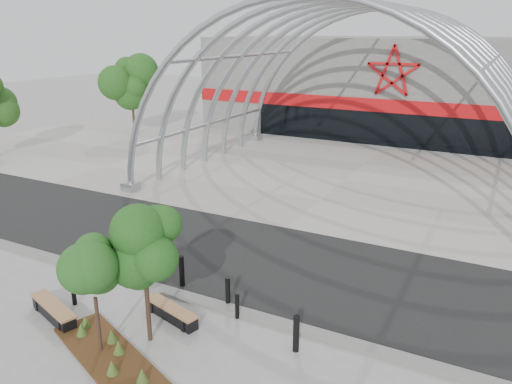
{
  "coord_description": "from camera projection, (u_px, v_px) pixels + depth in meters",
  "views": [
    {
      "loc": [
        8.52,
        -12.31,
        8.59
      ],
      "look_at": [
        0.0,
        4.0,
        2.6
      ],
      "focal_mm": 35.0,
      "sensor_mm": 36.0,
      "label": 1
    }
  ],
  "objects": [
    {
      "name": "vault_canopy",
      "position": [
        345.0,
        180.0,
        29.84
      ],
      "size": [
        20.8,
        15.8,
        20.36
      ],
      "color": "#9FA5AA",
      "rests_on": "ground"
    },
    {
      "name": "forecourt",
      "position": [
        345.0,
        180.0,
        29.84
      ],
      "size": [
        60.0,
        17.0,
        0.04
      ],
      "primitive_type": "cube",
      "color": "#A59E94",
      "rests_on": "ground"
    },
    {
      "name": "bollard_1",
      "position": [
        182.0,
        271.0,
        17.4
      ],
      "size": [
        0.18,
        0.18,
        1.14
      ],
      "primitive_type": "cylinder",
      "color": "black",
      "rests_on": "ground"
    },
    {
      "name": "arena_building",
      "position": [
        411.0,
        85.0,
        43.74
      ],
      "size": [
        34.0,
        15.24,
        8.0
      ],
      "color": "slate",
      "rests_on": "ground"
    },
    {
      "name": "bg_tree_0",
      "position": [
        131.0,
        80.0,
        41.01
      ],
      "size": [
        3.0,
        3.0,
        6.45
      ],
      "color": "black",
      "rests_on": "ground"
    },
    {
      "name": "street_tree_0",
      "position": [
        93.0,
        274.0,
        13.22
      ],
      "size": [
        1.48,
        1.48,
        3.36
      ],
      "color": "black",
      "rests_on": "ground"
    },
    {
      "name": "bollard_2",
      "position": [
        237.0,
        306.0,
        15.49
      ],
      "size": [
        0.14,
        0.14,
        0.85
      ],
      "primitive_type": "cylinder",
      "color": "black",
      "rests_on": "ground"
    },
    {
      "name": "ground",
      "position": [
        201.0,
        298.0,
        16.78
      ],
      "size": [
        140.0,
        140.0,
        0.0
      ],
      "primitive_type": "plane",
      "color": "gray",
      "rests_on": "ground"
    },
    {
      "name": "bench_1",
      "position": [
        172.0,
        313.0,
        15.48
      ],
      "size": [
        2.18,
        1.0,
        0.45
      ],
      "color": "black",
      "rests_on": "ground"
    },
    {
      "name": "bollard_4",
      "position": [
        296.0,
        334.0,
        13.85
      ],
      "size": [
        0.18,
        0.18,
        1.11
      ],
      "primitive_type": "cylinder",
      "color": "black",
      "rests_on": "ground"
    },
    {
      "name": "street_tree_1",
      "position": [
        144.0,
        250.0,
        13.65
      ],
      "size": [
        1.68,
        1.68,
        3.97
      ],
      "color": "black",
      "rests_on": "ground"
    },
    {
      "name": "road",
      "position": [
        250.0,
        258.0,
        19.73
      ],
      "size": [
        140.0,
        7.0,
        0.02
      ],
      "primitive_type": "cube",
      "color": "black",
      "rests_on": "ground"
    },
    {
      "name": "bollard_0",
      "position": [
        73.0,
        292.0,
        16.25
      ],
      "size": [
        0.15,
        0.15,
        0.92
      ],
      "primitive_type": "cylinder",
      "color": "black",
      "rests_on": "ground"
    },
    {
      "name": "kerb",
      "position": [
        197.0,
        300.0,
        16.56
      ],
      "size": [
        60.0,
        0.5,
        0.12
      ],
      "primitive_type": "cube",
      "color": "slate",
      "rests_on": "ground"
    },
    {
      "name": "bollard_3",
      "position": [
        228.0,
        292.0,
        16.15
      ],
      "size": [
        0.16,
        0.16,
        1.02
      ],
      "primitive_type": "cylinder",
      "color": "black",
      "rests_on": "ground"
    },
    {
      "name": "planting_bed",
      "position": [
        109.0,
        353.0,
        13.74
      ],
      "size": [
        4.76,
        2.99,
        0.48
      ],
      "color": "#3D230E",
      "rests_on": "ground"
    },
    {
      "name": "bench_0",
      "position": [
        54.0,
        312.0,
        15.53
      ],
      "size": [
        2.36,
        1.2,
        0.49
      ],
      "color": "black",
      "rests_on": "ground"
    }
  ]
}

